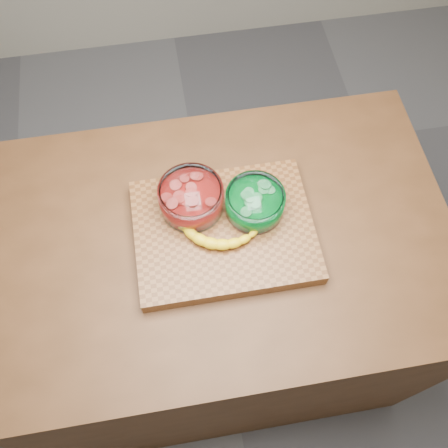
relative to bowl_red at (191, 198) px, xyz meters
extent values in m
plane|color=#5A5A5F|center=(0.07, -0.08, -0.98)|extent=(3.50, 3.50, 0.00)
cube|color=#4F2E17|center=(0.07, -0.08, -0.53)|extent=(1.20, 0.80, 0.90)
cube|color=brown|center=(0.07, -0.08, -0.06)|extent=(0.45, 0.35, 0.04)
cylinder|color=white|center=(0.00, 0.00, 0.00)|extent=(0.16, 0.16, 0.08)
cylinder|color=red|center=(0.00, 0.00, -0.01)|extent=(0.14, 0.14, 0.04)
cylinder|color=#FF5850|center=(0.00, 0.00, 0.02)|extent=(0.13, 0.13, 0.02)
cylinder|color=white|center=(0.16, -0.04, 0.00)|extent=(0.15, 0.15, 0.07)
cylinder|color=#00932C|center=(0.16, -0.04, -0.01)|extent=(0.13, 0.13, 0.04)
cylinder|color=#6BE483|center=(0.16, -0.04, 0.02)|extent=(0.12, 0.12, 0.02)
camera|label=1|loc=(-0.02, -0.64, 1.07)|focal=40.00mm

